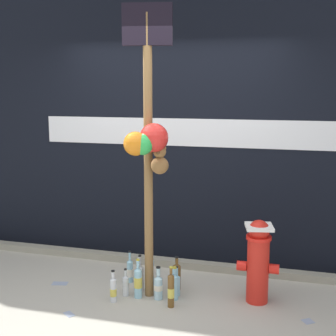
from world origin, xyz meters
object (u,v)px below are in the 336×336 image
object	(u,v)px
bottle_6	(177,284)
bottle_5	(140,277)
fire_hydrant	(258,259)
bottle_7	(171,290)
bottle_0	(158,286)
bottle_10	(177,276)
bottle_4	(151,271)
bottle_8	(138,282)
memorial_post	(148,127)
bottle_1	(130,271)
bottle_9	(113,289)
bottle_3	(174,286)
bottle_2	(126,285)

from	to	relation	value
bottle_6	bottle_5	bearing A→B (deg)	-179.23
fire_hydrant	bottle_7	bearing A→B (deg)	-156.41
bottle_0	bottle_10	distance (m)	0.28
bottle_4	bottle_8	size ratio (longest dim) A/B	0.95
bottle_0	bottle_7	world-z (taller)	bottle_7
memorial_post	bottle_6	size ratio (longest dim) A/B	9.24
bottle_4	bottle_8	bearing A→B (deg)	-96.83
bottle_6	bottle_10	bearing A→B (deg)	105.06
bottle_1	bottle_9	distance (m)	0.47
bottle_3	bottle_10	size ratio (longest dim) A/B	0.95
bottle_7	bottle_8	size ratio (longest dim) A/B	1.01
fire_hydrant	bottle_3	distance (m)	0.82
bottle_8	bottle_2	bearing A→B (deg)	178.95
bottle_2	fire_hydrant	bearing A→B (deg)	10.07
memorial_post	bottle_1	world-z (taller)	memorial_post
bottle_7	memorial_post	bearing A→B (deg)	156.08
bottle_1	bottle_10	distance (m)	0.51
bottle_9	bottle_10	distance (m)	0.66
fire_hydrant	bottle_5	xyz separation A→B (m)	(-1.12, -0.08, -0.27)
bottle_8	bottle_9	bearing A→B (deg)	-142.07
bottle_1	bottle_4	world-z (taller)	bottle_4
bottle_0	bottle_9	xyz separation A→B (m)	(-0.39, -0.17, -0.00)
memorial_post	bottle_7	distance (m)	1.49
bottle_4	bottle_5	bearing A→B (deg)	-112.72
bottle_2	bottle_5	size ratio (longest dim) A/B	0.74
bottle_1	bottle_2	bearing A→B (deg)	-77.11
bottle_1	bottle_7	world-z (taller)	bottle_7
bottle_6	bottle_0	bearing A→B (deg)	-140.09
bottle_5	bottle_9	distance (m)	0.33
bottle_6	bottle_8	distance (m)	0.37
bottle_2	bottle_10	distance (m)	0.51
memorial_post	bottle_3	distance (m)	1.51
memorial_post	bottle_10	distance (m)	1.52
memorial_post	bottle_9	distance (m)	1.54
fire_hydrant	bottle_2	world-z (taller)	fire_hydrant
bottle_5	bottle_10	size ratio (longest dim) A/B	1.10
fire_hydrant	bottle_9	world-z (taller)	fire_hydrant
bottle_0	bottle_5	distance (m)	0.25
bottle_3	bottle_9	distance (m)	0.57
bottle_8	bottle_0	bearing A→B (deg)	5.87
bottle_0	bottle_2	bearing A→B (deg)	-176.87
bottle_7	bottle_8	bearing A→B (deg)	163.31
fire_hydrant	bottle_8	world-z (taller)	fire_hydrant
fire_hydrant	bottle_10	bearing A→B (deg)	175.73
bottle_6	bottle_3	bearing A→B (deg)	-90.55
bottle_10	bottle_0	bearing A→B (deg)	-113.38
bottle_3	bottle_8	world-z (taller)	bottle_8
fire_hydrant	bottle_7	size ratio (longest dim) A/B	2.04
bottle_1	bottle_4	size ratio (longest dim) A/B	0.92
bottle_3	bottle_7	xyz separation A→B (m)	(0.01, -0.16, 0.02)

